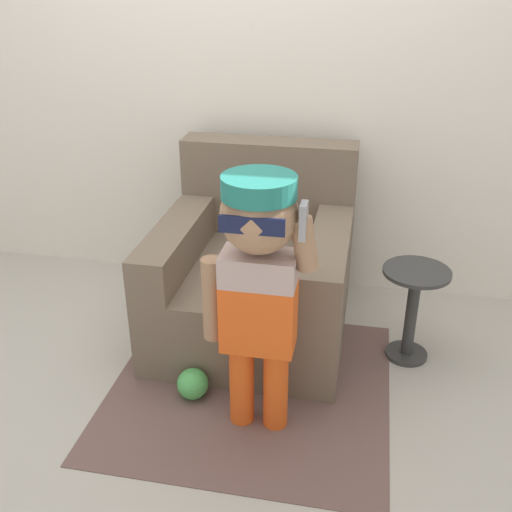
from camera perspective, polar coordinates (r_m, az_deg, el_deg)
name	(u,v)px	position (r m, az deg, el deg)	size (l,w,h in m)	color
ground_plane	(206,349)	(3.01, -4.74, -8.85)	(10.00, 10.00, 0.00)	#ADA89E
wall_back	(240,52)	(3.30, -1.55, 18.84)	(10.00, 0.05, 2.60)	silver
armchair	(256,272)	(3.04, 0.02, -1.56)	(0.92, 1.02, 0.89)	#6B5B4C
person_child	(258,269)	(2.19, 0.20, -1.28)	(0.44, 0.33, 1.07)	#E05119
side_table	(412,305)	(2.90, 14.68, -4.56)	(0.31, 0.31, 0.47)	#333333
rug	(251,387)	(2.76, -0.52, -12.33)	(1.23, 1.21, 0.01)	brown
toy_ball	(193,384)	(2.69, -6.04, -12.01)	(0.14, 0.14, 0.14)	#4CB256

